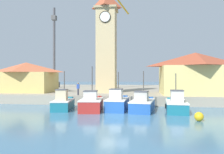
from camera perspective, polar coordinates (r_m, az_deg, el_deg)
The scene contains 14 objects.
ground_plane at distance 19.98m, azimuth 0.70°, elevation -10.06°, with size 300.00×300.00×0.00m, color teal.
quay_wharf at distance 46.49m, azimuth 4.44°, elevation -3.62°, with size 120.00×40.00×1.16m, color #9E937F.
fishing_boat_far_left at distance 24.10m, azimuth -12.65°, elevation -6.58°, with size 2.41×4.49×4.15m.
fishing_boat_left_outer at distance 22.84m, azimuth -5.40°, elevation -6.87°, with size 2.58×4.64×4.63m.
fishing_boat_left_inner at distance 23.32m, azimuth 1.42°, elevation -6.67°, with size 2.28×4.93×4.06m.
fishing_boat_mid_left at distance 22.88m, azimuth 7.99°, elevation -6.97°, with size 2.86×5.37×4.14m.
fishing_boat_center at distance 23.01m, azimuth 16.44°, elevation -6.89°, with size 2.45×5.16×3.86m.
clock_tower at distance 33.32m, azimuth -1.44°, elevation 9.80°, with size 3.31×3.31×16.77m.
warehouse_left at distance 36.56m, azimuth -21.54°, elevation 0.03°, with size 8.87×6.01×4.61m.
warehouse_right at distance 31.58m, azimuth 20.99°, elevation 0.99°, with size 9.51×7.12×5.65m.
port_crane_near at distance 51.93m, azimuth -14.89°, elevation 5.39°, with size 4.23×9.56×18.16m.
port_crane_far at distance 47.13m, azimuth 0.04°, elevation 6.89°, with size 4.59×7.23×20.76m.
mooring_buoy at distance 18.81m, azimuth 21.76°, elevation -9.57°, with size 0.72×0.72×0.72m, color gold.
dock_worker_near_tower at distance 28.36m, azimuth -8.84°, elevation -3.01°, with size 0.34×0.22×1.62m.
Camera 1 is at (2.22, -19.55, 3.47)m, focal length 35.00 mm.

